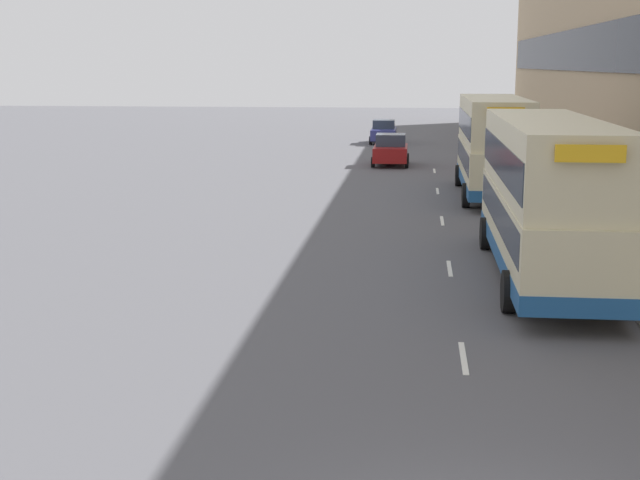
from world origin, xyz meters
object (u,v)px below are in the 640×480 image
car_2 (384,132)px  double_decker_bus_near (547,195)px  double_decker_bus_ahead (493,145)px  car_0 (391,150)px  car_1 (489,155)px

car_2 → double_decker_bus_near: bearing=98.0°
double_decker_bus_ahead → car_0: size_ratio=2.67×
double_decker_bus_near → car_2: bearing=98.0°
double_decker_bus_ahead → car_1: 10.33m
car_1 → car_0: bearing=163.6°
car_0 → car_1: (5.43, -1.60, -0.05)m
car_0 → car_2: bearing=-86.3°
double_decker_bus_near → car_0: 27.50m
double_decker_bus_ahead → car_1: size_ratio=2.21×
double_decker_bus_ahead → car_2: bearing=102.2°
car_2 → car_1: bearing=111.6°
double_decker_bus_near → car_1: bearing=88.9°
car_1 → double_decker_bus_ahead: bearing=-93.7°
double_decker_bus_near → car_2: size_ratio=2.83×
double_decker_bus_near → car_1: (0.49, 25.42, -1.45)m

